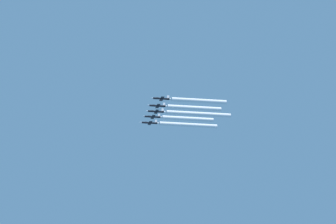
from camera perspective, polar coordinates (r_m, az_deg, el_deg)
The scene contains 10 objects.
jet_far_left at distance 798.64m, azimuth -0.33°, elevation 0.60°, with size 8.45×12.30×2.96m.
jet_inner_left at distance 810.14m, azimuth -0.51°, elevation 0.28°, with size 8.45×12.30×2.96m.
jet_center at distance 821.69m, azimuth -0.57°, elevation 0.02°, with size 8.45×12.30×2.96m.
jet_inner_right at distance 832.84m, azimuth -0.72°, elevation -0.21°, with size 8.45×12.30×2.96m.
jet_far_right at distance 843.51m, azimuth -0.85°, elevation -0.48°, with size 8.45×12.30×2.96m.
smoke_trail_far_left at distance 802.67m, azimuth 1.33°, elevation 0.50°, with size 2.57×35.94×2.57m.
smoke_trail_inner_left at distance 814.08m, azimuth 1.12°, elevation 0.18°, with size 2.57×35.65×2.57m.
smoke_trail_center at distance 826.31m, azimuth 1.30°, elevation -0.08°, with size 2.57×43.37×2.57m.
smoke_trail_inner_right at distance 836.62m, azimuth 0.84°, elevation -0.29°, with size 2.57×34.82×2.57m.
smoke_trail_far_right at distance 847.68m, azimuth 0.85°, elevation -0.57°, with size 2.57×39.76×2.57m.
Camera 1 is at (-769.92, 125.87, 1.39)m, focal length 138.38 mm.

